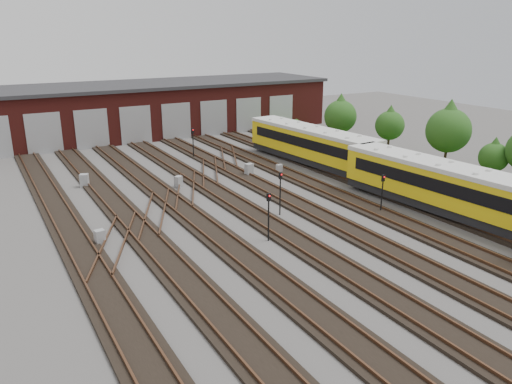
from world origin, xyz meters
TOP-DOWN VIEW (x-y plane):
  - ground at (0.00, 0.00)m, footprint 120.00×120.00m
  - track_network at (-0.17, 0.59)m, footprint 30.40×70.00m
  - maintenance_shed at (-0.01, 39.97)m, footprint 51.00×12.50m
  - grass_verge at (19.00, 10.00)m, footprint 8.00×55.00m
  - metro_train at (10.00, 0.04)m, footprint 4.24×48.48m
  - signal_mast_0 at (-3.39, 1.93)m, footprint 0.25×0.24m
  - signal_mast_1 at (-0.25, 5.52)m, footprint 0.27×0.26m
  - signal_mast_2 at (0.99, 24.19)m, footprint 0.28×0.26m
  - signal_mast_3 at (6.39, 2.27)m, footprint 0.25×0.23m
  - relay_cabinet_0 at (-12.73, 6.60)m, footprint 0.64×0.55m
  - relay_cabinet_1 at (-10.99, 19.48)m, footprint 0.85×0.79m
  - relay_cabinet_2 at (-4.11, 15.42)m, footprint 0.73×0.68m
  - relay_cabinet_3 at (5.59, 14.81)m, footprint 0.53×0.45m
  - relay_cabinet_4 at (2.79, 15.54)m, footprint 0.74×0.64m
  - tree_0 at (17.70, 21.11)m, footprint 3.65×3.65m
  - tree_1 at (20.48, 16.15)m, footprint 3.12×3.12m
  - tree_2 at (19.62, 7.84)m, footprint 4.09×4.09m
  - tree_3 at (19.68, 2.93)m, footprint 2.50×2.50m
  - bush_0 at (16.85, 1.87)m, footprint 1.32×1.32m
  - bush_1 at (16.72, 15.55)m, footprint 1.31×1.31m
  - bush_2 at (20.52, 34.24)m, footprint 1.28×1.28m

SIDE VIEW (x-z plane):
  - ground at x=0.00m, z-range 0.00..0.00m
  - grass_verge at x=19.00m, z-range 0.00..0.05m
  - track_network at x=-0.17m, z-range -0.06..0.27m
  - relay_cabinet_3 at x=5.59m, z-range 0.00..0.85m
  - relay_cabinet_0 at x=-12.73m, z-range 0.00..0.96m
  - relay_cabinet_2 at x=-4.11m, z-range 0.00..0.97m
  - relay_cabinet_1 at x=-10.99m, z-range 0.00..1.12m
  - relay_cabinet_4 at x=2.79m, z-range 0.00..1.13m
  - bush_2 at x=20.52m, z-range 0.00..1.28m
  - bush_1 at x=16.72m, z-range 0.00..1.31m
  - bush_0 at x=16.85m, z-range 0.00..1.32m
  - signal_mast_3 at x=6.39m, z-range 0.41..3.26m
  - signal_mast_1 at x=-0.25m, z-range 0.43..3.59m
  - signal_mast_0 at x=-3.39m, z-range 0.44..3.59m
  - signal_mast_2 at x=0.99m, z-range 0.46..3.61m
  - metro_train at x=10.00m, z-range 0.37..3.74m
  - tree_3 at x=19.68m, z-range 0.59..4.73m
  - maintenance_shed at x=-0.01m, z-range 0.03..6.38m
  - tree_1 at x=20.48m, z-range 0.73..5.91m
  - tree_0 at x=17.70m, z-range 0.86..6.92m
  - tree_2 at x=19.62m, z-range 0.97..7.75m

